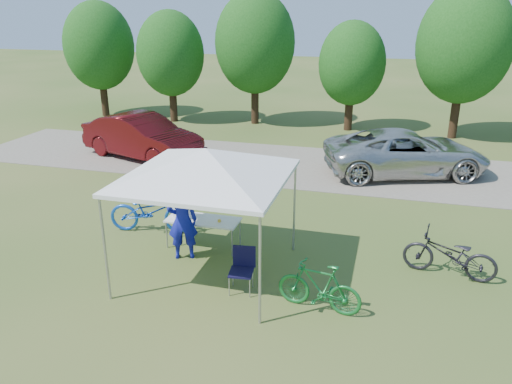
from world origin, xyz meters
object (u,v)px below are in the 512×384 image
bike_blue (151,211)px  sedan (142,137)px  cyclist (182,221)px  cooler (183,211)px  folding_table (203,221)px  folding_chair (243,265)px  minivan (406,152)px  bike_green (319,287)px  bike_dark (450,255)px

bike_blue → sedan: (-3.29, 5.88, 0.27)m
cyclist → bike_blue: cyclist is taller
cooler → bike_blue: bike_blue is taller
folding_table → bike_blue: (-1.57, 0.45, -0.10)m
folding_chair → bike_blue: bearing=138.6°
minivan → bike_green: bearing=150.9°
folding_chair → bike_dark: bearing=14.7°
cyclist → bike_blue: (-1.33, 1.08, -0.35)m
folding_chair → sedan: size_ratio=0.18×
bike_green → folding_table: bearing=-113.6°
cyclist → bike_blue: bearing=-60.9°
sedan → bike_blue: bearing=-132.2°
folding_chair → minivan: minivan is taller
cooler → minivan: bearing=53.8°
cooler → minivan: size_ratio=0.08×
bike_dark → bike_green: bearing=-41.3°
cooler → sedan: sedan is taller
bike_blue → minivan: bearing=-53.9°
minivan → sedan: (-9.42, -0.56, 0.05)m
folding_table → folding_chair: 2.13m
folding_table → minivan: size_ratio=0.32×
minivan → bike_blue: bearing=117.3°
folding_table → sedan: 7.98m
cyclist → bike_dark: bearing=165.2°
bike_blue → bike_green: bearing=-127.4°
folding_chair → bike_blue: 3.61m
folding_table → folding_chair: bearing=-47.5°
cooler → sedan: size_ratio=0.09×
folding_chair → minivan: size_ratio=0.17×
folding_table → sedan: size_ratio=0.35×
folding_chair → bike_green: bike_green is taller
cyclist → sedan: cyclist is taller
folding_chair → cyclist: (-1.67, 0.93, 0.37)m
minivan → sedan: sedan is taller
cyclist → bike_green: bearing=137.0°
folding_table → cyclist: (-0.23, -0.63, 0.24)m
minivan → folding_table: bearing=127.4°
cyclist → sedan: 8.36m
cooler → bike_green: bearing=-28.4°
folding_table → sedan: bearing=127.5°
cyclist → bike_dark: size_ratio=0.96×
sedan → folding_table: bearing=-123.9°
cooler → bike_dark: 5.93m
bike_green → folding_chair: bearing=-93.1°
folding_chair → cyclist: bearing=143.3°
minivan → sedan: size_ratio=1.11×
folding_chair → bike_green: (1.57, -0.32, -0.05)m
sedan → bike_dark: bearing=-102.7°
sedan → cooler: bearing=-126.8°
folding_table → minivan: minivan is taller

